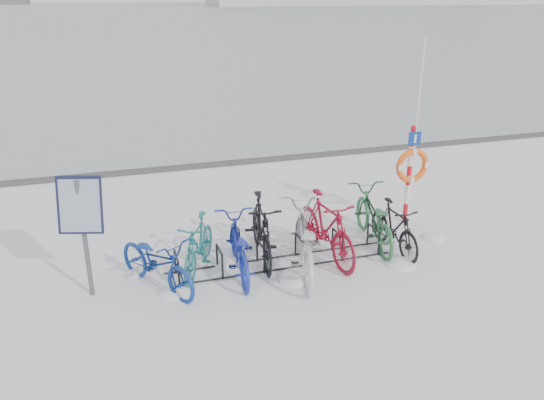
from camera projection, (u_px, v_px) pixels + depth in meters
The scene contains 15 objects.
ground at pixel (280, 264), 9.32m from camera, with size 900.00×900.00×0.00m, color white.
ice_sheet at pixel (105, 11), 147.02m from camera, with size 400.00×298.00×0.02m, color #97A3AA.
quay_edge at pixel (213, 165), 14.54m from camera, with size 400.00×0.25×0.10m, color #3F3F42.
bike_rack at pixel (280, 254), 9.25m from camera, with size 4.00×0.48×0.46m.
info_board at pixel (81, 212), 7.83m from camera, with size 0.70×0.42×1.96m.
lifebuoy_station at pixel (412, 166), 10.54m from camera, with size 0.71×0.22×3.69m.
bike_0 at pixel (157, 260), 8.42m from camera, with size 0.64×1.85×0.97m, color navy.
bike_1 at pixel (198, 243), 8.98m from camera, with size 0.46×1.62×0.97m, color #196466.
bike_2 at pixel (238, 245), 8.87m from camera, with size 0.67×1.91×1.00m, color #182997.
bike_3 at pixel (261, 228), 9.32m from camera, with size 0.55×1.96×1.18m, color black.
bike_4 at pixel (304, 239), 8.89m from camera, with size 0.78×2.25×1.18m, color #B6B8BE.
bike_5 at pixel (326, 226), 9.36m from camera, with size 0.57×2.01×1.21m, color maroon.
bike_6 at pixel (373, 216), 9.94m from camera, with size 0.71×2.05×1.08m, color #2A653D.
bike_7 at pixel (394, 226), 9.66m from camera, with size 0.45×1.59×0.96m, color black.
snow_drifts at pixel (304, 264), 9.31m from camera, with size 6.02×1.99×0.22m.
Camera 1 is at (-2.63, -7.84, 4.43)m, focal length 35.00 mm.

